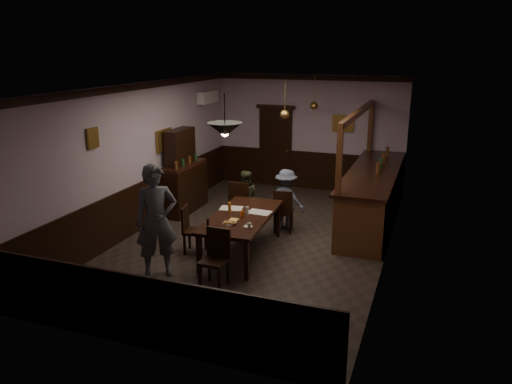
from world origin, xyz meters
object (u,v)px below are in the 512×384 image
at_px(chair_near, 216,255).
at_px(person_standing, 156,221).
at_px(soda_can, 242,214).
at_px(bar_counter, 373,194).
at_px(person_seated_right, 286,199).
at_px(chair_far_left, 241,203).
at_px(pendant_iron, 225,130).
at_px(pendant_brass_mid, 285,115).
at_px(person_seated_left, 245,198).
at_px(chair_far_right, 283,209).
at_px(coffee_cup, 249,225).
at_px(pendant_brass_far, 314,106).
at_px(sideboard, 183,179).
at_px(chair_side, 191,227).
at_px(dining_table, 242,218).

relative_size(chair_near, person_standing, 0.50).
height_order(soda_can, bar_counter, bar_counter).
distance_m(person_standing, person_seated_right, 3.19).
distance_m(chair_far_left, pendant_iron, 2.82).
relative_size(person_seated_right, pendant_brass_mid, 1.56).
bearing_deg(person_seated_left, chair_far_right, 151.80).
bearing_deg(coffee_cup, soda_can, 120.33).
xyz_separation_m(person_standing, person_seated_left, (0.44, 2.83, -0.36)).
distance_m(chair_far_left, person_seated_right, 0.95).
height_order(person_seated_left, person_seated_right, person_seated_right).
relative_size(bar_counter, pendant_iron, 6.35).
xyz_separation_m(soda_can, pendant_iron, (-0.01, -0.68, 1.62)).
bearing_deg(pendant_iron, soda_can, 88.90).
bearing_deg(soda_can, chair_far_right, 76.87).
height_order(chair_far_right, pendant_brass_far, pendant_brass_far).
distance_m(chair_far_right, bar_counter, 2.09).
distance_m(chair_near, person_seated_right, 2.91).
bearing_deg(chair_far_right, pendant_brass_mid, -83.65).
xyz_separation_m(person_seated_right, sideboard, (-2.56, 0.30, 0.13)).
bearing_deg(person_standing, pendant_brass_mid, 34.29).
bearing_deg(person_standing, bar_counter, 14.27).
xyz_separation_m(chair_far_left, person_seated_left, (-0.01, 0.28, 0.03)).
height_order(chair_near, coffee_cup, chair_near).
height_order(person_seated_left, pendant_brass_mid, pendant_brass_mid).
height_order(pendant_iron, pendant_brass_far, same).
distance_m(coffee_cup, sideboard, 3.55).
xyz_separation_m(person_seated_right, pendant_brass_far, (-0.05, 2.44, 1.66)).
relative_size(pendant_brass_mid, pendant_brass_far, 1.00).
height_order(person_standing, person_seated_right, person_standing).
distance_m(sideboard, bar_counter, 4.27).
distance_m(person_seated_left, pendant_brass_far, 3.14).
relative_size(chair_side, bar_counter, 0.21).
bearing_deg(pendant_brass_mid, sideboard, -171.61).
relative_size(soda_can, bar_counter, 0.03).
relative_size(person_seated_right, pendant_iron, 1.87).
distance_m(chair_side, person_seated_left, 1.82).
height_order(chair_near, chair_side, chair_near).
distance_m(person_seated_left, coffee_cup, 2.30).
height_order(chair_far_left, pendant_iron, pendant_iron).
bearing_deg(chair_far_left, chair_far_right, -178.52).
relative_size(chair_far_left, pendant_brass_mid, 1.27).
distance_m(chair_far_right, person_seated_right, 0.31).
distance_m(pendant_brass_mid, pendant_brass_far, 1.81).
relative_size(chair_side, person_seated_left, 0.76).
bearing_deg(pendant_brass_mid, bar_counter, 12.12).
relative_size(dining_table, chair_far_right, 2.47).
bearing_deg(chair_side, pendant_brass_mid, -32.99).
bearing_deg(pendant_brass_far, coffee_cup, -89.35).
bearing_deg(person_seated_right, dining_table, 86.91).
xyz_separation_m(person_standing, coffee_cup, (1.34, 0.73, -0.15)).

